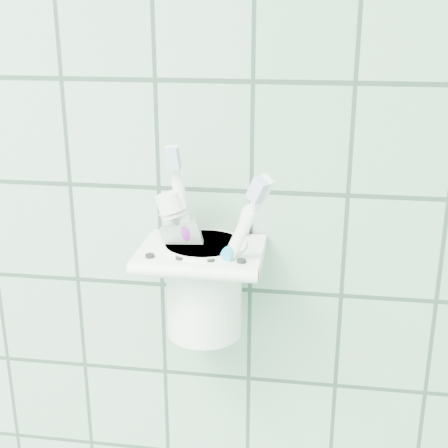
% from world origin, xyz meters
% --- Properties ---
extents(holder_bracket, '(0.12, 0.10, 0.04)m').
position_xyz_m(holder_bracket, '(0.64, 1.15, 1.31)').
color(holder_bracket, white).
rests_on(holder_bracket, wall_back).
extents(cup, '(0.09, 0.09, 0.10)m').
position_xyz_m(cup, '(0.64, 1.16, 1.27)').
color(cup, white).
rests_on(cup, holder_bracket).
extents(toothbrush_pink, '(0.03, 0.02, 0.19)m').
position_xyz_m(toothbrush_pink, '(0.64, 1.16, 1.32)').
color(toothbrush_pink, white).
rests_on(toothbrush_pink, cup).
extents(toothbrush_blue, '(0.05, 0.06, 0.19)m').
position_xyz_m(toothbrush_blue, '(0.66, 1.16, 1.32)').
color(toothbrush_blue, white).
rests_on(toothbrush_blue, cup).
extents(toothbrush_orange, '(0.08, 0.07, 0.19)m').
position_xyz_m(toothbrush_orange, '(0.63, 1.16, 1.33)').
color(toothbrush_orange, white).
rests_on(toothbrush_orange, cup).
extents(toothpaste_tube, '(0.07, 0.04, 0.16)m').
position_xyz_m(toothpaste_tube, '(0.65, 1.15, 1.31)').
color(toothpaste_tube, silver).
rests_on(toothpaste_tube, cup).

